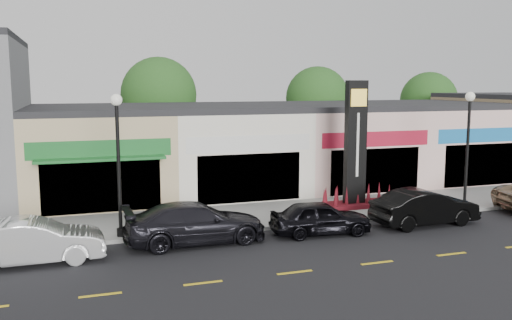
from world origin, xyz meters
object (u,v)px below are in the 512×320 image
object	(u,v)px
pylon_sign	(355,163)
car_white_van	(33,241)
car_black_sedan	(320,218)
lamp_east_near	(468,138)
car_black_conv	(425,207)
car_dark_sedan	(195,223)
lamp_west_near	(118,151)

from	to	relation	value
pylon_sign	car_white_van	distance (m)	14.54
car_white_van	car_black_sedan	distance (m)	10.66
pylon_sign	lamp_east_near	bearing A→B (deg)	-18.75
car_white_van	car_black_conv	xyz separation A→B (m)	(15.50, 0.17, 0.01)
car_dark_sedan	car_black_sedan	xyz separation A→B (m)	(5.00, -0.39, -0.09)
lamp_west_near	car_black_sedan	world-z (taller)	lamp_west_near
pylon_sign	car_black_sedan	world-z (taller)	pylon_sign
car_dark_sedan	pylon_sign	bearing A→B (deg)	-72.10
lamp_east_near	car_white_van	bearing A→B (deg)	-174.18
lamp_west_near	car_white_van	world-z (taller)	lamp_west_near
car_dark_sedan	car_black_sedan	world-z (taller)	car_dark_sedan
pylon_sign	car_white_van	world-z (taller)	pylon_sign
car_black_sedan	car_black_conv	size ratio (longest dim) A/B	0.86
lamp_west_near	car_black_conv	xyz separation A→B (m)	(12.51, -1.77, -2.71)
lamp_west_near	car_dark_sedan	world-z (taller)	lamp_west_near
car_dark_sedan	car_black_conv	bearing A→B (deg)	-94.60
pylon_sign	car_black_conv	size ratio (longest dim) A/B	1.29
car_black_conv	car_black_sedan	bearing A→B (deg)	86.38
lamp_west_near	car_white_van	xyz separation A→B (m)	(-3.00, -1.94, -2.71)
pylon_sign	car_black_sedan	xyz separation A→B (m)	(-3.34, -3.40, -1.59)
car_black_sedan	car_black_conv	distance (m)	4.85
car_black_sedan	lamp_east_near	bearing A→B (deg)	-73.59
car_dark_sedan	car_black_sedan	distance (m)	5.01
car_dark_sedan	car_black_sedan	bearing A→B (deg)	-96.41
lamp_east_near	car_white_van	size ratio (longest dim) A/B	1.18
pylon_sign	lamp_west_near	bearing A→B (deg)	-171.23
lamp_east_near	car_dark_sedan	size ratio (longest dim) A/B	1.02
car_black_sedan	car_black_conv	bearing A→B (deg)	-85.92
lamp_west_near	lamp_east_near	distance (m)	16.00
lamp_east_near	car_black_sedan	xyz separation A→B (m)	(-8.34, -1.70, -2.79)
car_white_van	car_black_conv	distance (m)	15.51
lamp_east_near	pylon_sign	xyz separation A→B (m)	(-5.00, 1.70, -1.20)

